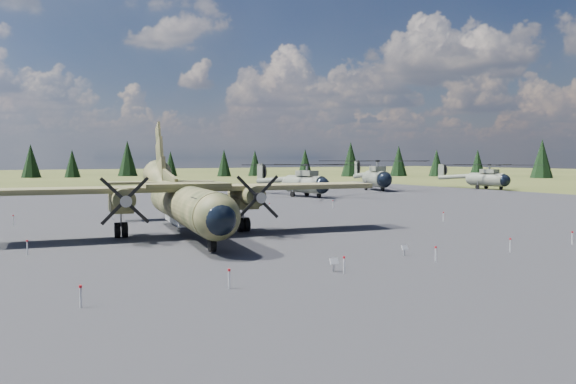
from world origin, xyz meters
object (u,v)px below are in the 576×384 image
helicopter_mid (376,169)px  helicopter_far (487,171)px  helicopter_near (305,173)px  transport_plane (183,197)px

helicopter_mid → helicopter_far: size_ratio=1.24×
helicopter_near → helicopter_far: (38.22, 0.29, -0.19)m
transport_plane → helicopter_near: size_ratio=1.24×
helicopter_near → helicopter_mid: 20.23m
transport_plane → helicopter_near: bearing=54.5°
transport_plane → helicopter_far: bearing=32.7°
transport_plane → helicopter_mid: (47.10, 35.40, 0.96)m
transport_plane → helicopter_mid: bearing=46.4°
helicopter_mid → transport_plane: bearing=-122.4°
helicopter_near → helicopter_mid: helicopter_mid is taller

